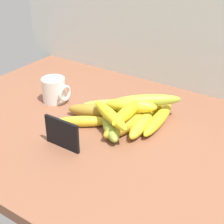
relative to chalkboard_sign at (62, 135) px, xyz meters
The scene contains 16 objects.
counter_top 15.09cm from the chalkboard_sign, 81.33° to the left, with size 110.00×76.00×3.00cm, color brown.
chalkboard_sign is the anchor object (origin of this frame).
coffee_mug 27.75cm from the chalkboard_sign, 136.68° to the left, with size 9.26×7.76×8.21cm.
banana_0 29.31cm from the chalkboard_sign, 57.17° to the left, with size 20.38×3.72×3.72cm, color yellow.
banana_1 23.10cm from the chalkboard_sign, 54.79° to the left, with size 15.42×3.94×3.94cm, color gold.
banana_2 17.89cm from the chalkboard_sign, 98.50° to the left, with size 16.61×4.28×4.28cm, color olive.
banana_3 25.20cm from the chalkboard_sign, 91.65° to the left, with size 19.71×3.41×3.41cm, color #8FAF3B.
banana_4 14.76cm from the chalkboard_sign, 63.78° to the left, with size 15.92×4.30×4.30cm, color #8FA93B.
banana_5 18.63cm from the chalkboard_sign, 57.52° to the left, with size 16.55×4.29×4.29cm, color gold.
banana_6 27.91cm from the chalkboard_sign, 67.97° to the left, with size 15.30×4.26×4.26cm, color yellow.
banana_7 11.97cm from the chalkboard_sign, 100.28° to the left, with size 16.58×3.26×3.26cm, color yellow.
banana_8 22.63cm from the chalkboard_sign, 71.20° to the left, with size 20.97×3.26×3.26cm, color yellow.
banana_9 14.53cm from the chalkboard_sign, 62.48° to the left, with size 17.91×3.37×3.37cm, color yellow.
banana_10 23.34cm from the chalkboard_sign, 69.91° to the left, with size 15.35×4.24×4.24cm, color yellow.
banana_11 19.47cm from the chalkboard_sign, 59.54° to the left, with size 16.27×3.55×3.55cm, color yellow.
banana_12 28.24cm from the chalkboard_sign, 67.06° to the left, with size 20.96×3.84×3.84cm, color #9AAE31.
Camera 1 is at (51.80, -70.02, 56.29)cm, focal length 55.19 mm.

